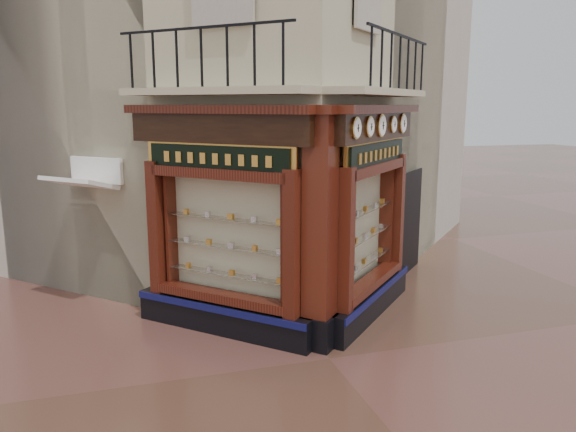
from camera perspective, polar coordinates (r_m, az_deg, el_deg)
name	(u,v)px	position (r m, az deg, el deg)	size (l,w,h in m)	color
ground	(329,359)	(9.26, 4.22, -14.25)	(80.00, 80.00, 0.00)	#533326
main_building	(241,20)	(14.41, -4.78, 19.25)	(8.00, 8.00, 12.00)	#C2B898
neighbour_left	(133,48)	(16.50, -15.45, 16.13)	(8.00, 8.00, 11.00)	beige
neighbour_right	(305,53)	(17.39, 1.76, 16.24)	(8.00, 8.00, 11.00)	beige
shopfront_left	(222,224)	(9.71, -6.75, -0.76)	(2.86, 2.86, 3.98)	black
shopfront_right	(371,214)	(10.56, 8.44, 0.17)	(2.86, 2.86, 3.98)	black
corner_pilaster	(320,233)	(9.06, 3.26, -1.76)	(0.85, 0.85, 3.98)	black
balcony	(301,91)	(9.76, 1.37, 12.61)	(5.94, 2.97, 1.03)	#C2B898
clock_a	(356,128)	(9.04, 6.94, 8.86)	(0.29, 0.29, 0.36)	#BF913F
clock_b	(370,127)	(9.62, 8.29, 8.96)	(0.29, 0.29, 0.36)	#BF913F
clock_c	(381,126)	(10.19, 9.47, 9.05)	(0.32, 0.32, 0.41)	#BF913F
clock_d	(393,124)	(10.83, 10.63, 9.13)	(0.26, 0.26, 0.32)	#BF913F
clock_e	(403,123)	(11.42, 11.58, 9.20)	(0.31, 0.31, 0.39)	#BF913F
awning	(88,307)	(12.06, -19.63, -8.72)	(1.34, 0.81, 0.08)	white
signboard_left	(217,159)	(9.47, -7.18, 5.81)	(2.15, 2.15, 0.58)	gold
signboard_right	(377,154)	(10.38, 9.02, 6.22)	(2.13, 2.13, 0.57)	gold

